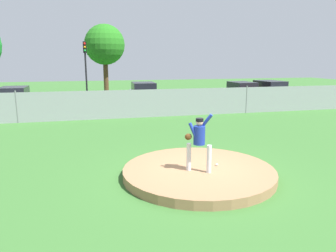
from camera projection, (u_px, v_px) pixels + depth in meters
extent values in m
plane|color=#386B2D|center=(156.00, 132.00, 14.89)|extent=(80.00, 80.00, 0.00)
cube|color=#2B2B2D|center=(132.00, 107.00, 22.96)|extent=(44.00, 7.00, 0.01)
cylinder|color=#99704C|center=(199.00, 172.00, 9.17)|extent=(4.40, 4.40, 0.25)
cylinder|color=silver|center=(189.00, 157.00, 8.89)|extent=(0.13, 0.13, 0.79)
cylinder|color=silver|center=(209.00, 159.00, 8.70)|extent=(0.13, 0.13, 0.79)
cylinder|color=navy|center=(199.00, 135.00, 8.66)|extent=(0.32, 0.32, 0.52)
cylinder|color=navy|center=(206.00, 122.00, 8.63)|extent=(0.37, 0.29, 0.47)
cylinder|color=navy|center=(193.00, 131.00, 8.59)|extent=(0.28, 0.23, 0.46)
ellipsoid|color=#4C2D14|center=(188.00, 137.00, 8.64)|extent=(0.20, 0.12, 0.18)
sphere|color=tan|center=(200.00, 122.00, 8.59)|extent=(0.20, 0.20, 0.20)
cylinder|color=black|center=(200.00, 120.00, 8.57)|extent=(0.21, 0.21, 0.09)
sphere|color=white|center=(217.00, 165.00, 9.33)|extent=(0.07, 0.07, 0.07)
cube|color=gray|center=(142.00, 104.00, 18.52)|extent=(33.97, 0.03, 1.65)
cylinder|color=slate|center=(17.00, 107.00, 16.88)|extent=(0.07, 0.07, 1.75)
cylinder|color=slate|center=(246.00, 99.00, 20.14)|extent=(0.07, 0.07, 1.75)
cube|color=#A81919|center=(241.00, 95.00, 25.00)|extent=(1.76, 4.17, 0.64)
cube|color=black|center=(242.00, 86.00, 24.87)|extent=(1.61, 2.30, 0.70)
cylinder|color=black|center=(234.00, 97.00, 26.29)|extent=(1.79, 0.65, 0.64)
cylinder|color=black|center=(249.00, 101.00, 23.85)|extent=(1.79, 0.65, 0.64)
cube|color=slate|center=(144.00, 97.00, 23.13)|extent=(1.86, 4.06, 0.78)
cube|color=black|center=(143.00, 87.00, 22.98)|extent=(1.66, 2.25, 0.65)
cylinder|color=black|center=(141.00, 100.00, 24.40)|extent=(1.80, 0.70, 0.64)
cylinder|color=black|center=(146.00, 104.00, 22.02)|extent=(1.80, 0.70, 0.64)
cube|color=#B7BABF|center=(269.00, 93.00, 25.72)|extent=(2.09, 4.61, 0.78)
cube|color=black|center=(270.00, 85.00, 25.58)|extent=(1.81, 2.58, 0.61)
cylinder|color=black|center=(259.00, 96.00, 27.10)|extent=(1.89, 0.76, 0.64)
cylinder|color=black|center=(280.00, 100.00, 24.50)|extent=(1.89, 0.76, 0.64)
cube|color=silver|center=(15.00, 101.00, 20.99)|extent=(1.79, 4.15, 0.65)
cube|color=black|center=(14.00, 92.00, 20.86)|extent=(1.63, 2.29, 0.64)
cylinder|color=black|center=(19.00, 104.00, 22.27)|extent=(1.81, 0.66, 0.64)
cylinder|color=black|center=(11.00, 109.00, 19.84)|extent=(1.81, 0.66, 0.64)
cylinder|color=black|center=(86.00, 72.00, 26.01)|extent=(0.14, 0.14, 4.83)
cube|color=black|center=(85.00, 47.00, 25.44)|extent=(0.28, 0.24, 0.90)
sphere|color=red|center=(85.00, 44.00, 25.27)|extent=(0.18, 0.18, 0.18)
sphere|color=orange|center=(85.00, 47.00, 25.33)|extent=(0.18, 0.18, 0.18)
sphere|color=green|center=(85.00, 51.00, 25.38)|extent=(0.18, 0.18, 0.18)
cylinder|color=#4C331E|center=(106.00, 78.00, 29.16)|extent=(0.44, 0.44, 3.46)
sphere|color=#24711B|center=(105.00, 45.00, 28.55)|extent=(3.64, 3.64, 3.64)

